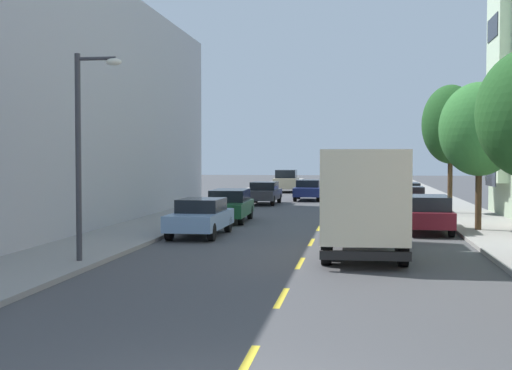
# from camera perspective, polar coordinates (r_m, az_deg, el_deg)

# --- Properties ---
(ground_plane) EXTENTS (160.00, 160.00, 0.00)m
(ground_plane) POSITION_cam_1_polar(r_m,az_deg,el_deg) (38.14, 5.76, -2.30)
(ground_plane) COLOR #424244
(sidewalk_left) EXTENTS (3.20, 120.00, 0.14)m
(sidewalk_left) POSITION_cam_1_polar(r_m,az_deg,el_deg) (37.14, -5.39, -2.32)
(sidewalk_left) COLOR gray
(sidewalk_left) RESTS_ON ground_plane
(sidewalk_right) EXTENTS (3.20, 120.00, 0.14)m
(sidewalk_right) POSITION_cam_1_polar(r_m,az_deg,el_deg) (36.52, 16.84, -2.48)
(sidewalk_right) COLOR gray
(sidewalk_right) RESTS_ON ground_plane
(lane_centerline_dashes) EXTENTS (0.14, 47.20, 0.01)m
(lane_centerline_dashes) POSITION_cam_1_polar(r_m,az_deg,el_deg) (32.66, 5.36, -3.06)
(lane_centerline_dashes) COLOR yellow
(lane_centerline_dashes) RESTS_ON ground_plane
(street_tree_third) EXTENTS (3.16, 3.16, 5.88)m
(street_tree_third) POSITION_cam_1_polar(r_m,az_deg,el_deg) (29.38, 17.64, 4.32)
(street_tree_third) COLOR #47331E
(street_tree_third) RESTS_ON sidewalk_right
(street_tree_farthest) EXTENTS (2.96, 2.96, 6.65)m
(street_tree_farthest) POSITION_cam_1_polar(r_m,az_deg,el_deg) (37.99, 15.49, 4.74)
(street_tree_farthest) COLOR #47331E
(street_tree_farthest) RESTS_ON sidewalk_right
(street_lamp) EXTENTS (1.35, 0.28, 5.77)m
(street_lamp) POSITION_cam_1_polar(r_m,az_deg,el_deg) (20.16, -13.75, 3.65)
(street_lamp) COLOR #38383D
(street_lamp) RESTS_ON sidewalk_left
(delivery_box_truck) EXTENTS (2.44, 7.38, 3.25)m
(delivery_box_truck) POSITION_cam_1_polar(r_m,az_deg,el_deg) (22.13, 8.71, -0.81)
(delivery_box_truck) COLOR beige
(delivery_box_truck) RESTS_ON ground_plane
(parked_hatchback_red) EXTENTS (1.81, 4.03, 1.50)m
(parked_hatchback_red) POSITION_cam_1_polar(r_m,az_deg,el_deg) (37.95, 12.22, -1.22)
(parked_hatchback_red) COLOR #AD1E1E
(parked_hatchback_red) RESTS_ON ground_plane
(parked_sedan_sky) EXTENTS (1.86, 4.52, 1.43)m
(parked_sedan_sky) POSITION_cam_1_polar(r_m,az_deg,el_deg) (27.15, -4.52, -2.57)
(parked_sedan_sky) COLOR #7A9EC6
(parked_sedan_sky) RESTS_ON ground_plane
(parked_wagon_teal) EXTENTS (1.85, 4.71, 1.50)m
(parked_wagon_teal) POSITION_cam_1_polar(r_m,az_deg,el_deg) (43.74, 11.97, -0.70)
(parked_wagon_teal) COLOR #195B60
(parked_wagon_teal) RESTS_ON ground_plane
(parked_wagon_forest) EXTENTS (1.95, 4.75, 1.50)m
(parked_wagon_forest) POSITION_cam_1_polar(r_m,az_deg,el_deg) (33.15, -2.18, -1.59)
(parked_wagon_forest) COLOR #194C28
(parked_wagon_forest) RESTS_ON ground_plane
(parked_wagon_burgundy) EXTENTS (1.96, 4.75, 1.50)m
(parked_wagon_burgundy) POSITION_cam_1_polar(r_m,az_deg,el_deg) (29.06, 13.71, -2.20)
(parked_wagon_burgundy) COLOR maroon
(parked_wagon_burgundy) RESTS_ON ground_plane
(parked_suv_champagne) EXTENTS (2.07, 4.85, 1.93)m
(parked_suv_champagne) POSITION_cam_1_polar(r_m,az_deg,el_deg) (61.16, 2.47, 0.35)
(parked_suv_champagne) COLOR tan
(parked_suv_champagne) RESTS_ON ground_plane
(parked_sedan_charcoal) EXTENTS (1.89, 4.54, 1.43)m
(parked_sedan_charcoal) POSITION_cam_1_polar(r_m,az_deg,el_deg) (45.39, 0.65, -0.61)
(parked_sedan_charcoal) COLOR #333338
(parked_sedan_charcoal) RESTS_ON ground_plane
(moving_navy_sedan) EXTENTS (1.80, 4.50, 1.43)m
(moving_navy_sedan) POSITION_cam_1_polar(r_m,az_deg,el_deg) (49.61, 4.25, -0.38)
(moving_navy_sedan) COLOR navy
(moving_navy_sedan) RESTS_ON ground_plane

